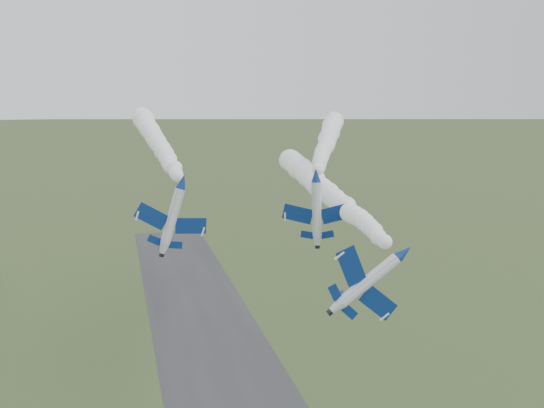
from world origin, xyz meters
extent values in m
cube|color=#303033|center=(0.00, 30.00, 0.02)|extent=(24.00, 260.00, 0.04)
cylinder|color=silver|center=(12.87, -4.73, 35.72)|extent=(2.22, 7.96, 1.97)
cone|color=navy|center=(12.71, -9.71, 35.72)|extent=(2.04, 2.13, 1.97)
cone|color=silver|center=(13.02, 0.07, 35.72)|extent=(2.03, 1.75, 1.97)
cylinder|color=black|center=(13.05, 1.01, 35.72)|extent=(1.02, 0.60, 1.00)
ellipsoid|color=black|center=(13.23, -6.78, 36.03)|extent=(1.40, 2.75, 1.32)
cube|color=navy|center=(11.11, -3.92, 37.91)|extent=(2.74, 2.34, 3.56)
cube|color=navy|center=(14.45, -4.03, 33.36)|extent=(2.74, 2.34, 3.56)
cube|color=navy|center=(12.10, -0.75, 36.93)|extent=(1.22, 1.07, 1.57)
cube|color=navy|center=(13.89, -0.81, 34.50)|extent=(1.22, 1.07, 1.57)
cube|color=navy|center=(13.97, -1.04, 36.44)|extent=(1.78, 1.56, 1.32)
cylinder|color=silver|center=(-9.31, 17.71, 41.29)|extent=(1.76, 7.84, 1.75)
cone|color=navy|center=(-9.31, 12.77, 41.29)|extent=(1.75, 2.05, 1.75)
cone|color=silver|center=(-9.30, 22.46, 41.29)|extent=(1.75, 1.68, 1.75)
cylinder|color=black|center=(-9.30, 23.40, 41.29)|extent=(0.89, 0.56, 0.89)
ellipsoid|color=black|center=(-9.15, 15.69, 41.79)|extent=(1.17, 2.69, 1.17)
cube|color=navy|center=(-12.02, 18.46, 41.99)|extent=(4.14, 2.24, 1.40)
cube|color=navy|center=(-6.68, 18.45, 40.33)|extent=(4.14, 2.24, 1.40)
cube|color=navy|center=(-10.73, 21.63, 41.74)|extent=(1.81, 1.03, 0.64)
cube|color=navy|center=(-7.88, 21.62, 40.85)|extent=(1.81, 1.03, 0.64)
cube|color=navy|center=(-8.94, 21.40, 42.45)|extent=(0.72, 1.49, 1.99)
cylinder|color=silver|center=(9.96, 17.65, 41.48)|extent=(4.20, 7.86, 1.45)
cone|color=navy|center=(8.17, 13.02, 41.48)|extent=(2.10, 2.45, 1.45)
cone|color=silver|center=(11.69, 22.10, 41.48)|extent=(1.96, 2.10, 1.45)
cylinder|color=black|center=(12.03, 22.97, 41.48)|extent=(0.89, 0.79, 0.74)
ellipsoid|color=black|center=(9.21, 15.77, 42.01)|extent=(1.88, 2.86, 0.97)
cube|color=navy|center=(7.62, 19.36, 41.25)|extent=(4.83, 3.65, 0.28)
cube|color=navy|center=(12.85, 17.33, 41.44)|extent=(4.83, 3.65, 0.28)
cube|color=navy|center=(9.99, 21.85, 41.43)|extent=(2.12, 1.64, 0.16)
cube|color=navy|center=(12.78, 20.77, 41.54)|extent=(2.12, 1.64, 0.16)
cube|color=navy|center=(11.26, 21.12, 42.70)|extent=(0.71, 1.46, 2.06)
camera|label=1|loc=(-18.25, -64.63, 54.18)|focal=40.00mm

